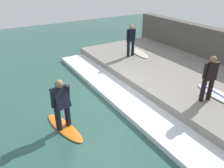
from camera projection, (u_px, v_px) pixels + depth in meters
ground_plane at (100, 105)px, 7.53m from camera, size 28.00×28.00×0.00m
concrete_ledge at (178, 76)px, 9.15m from camera, size 4.40×10.01×0.43m
back_wall at (218, 50)px, 9.96m from camera, size 0.50×10.51×1.82m
wave_foam_crest at (122, 96)px, 7.92m from camera, size 1.18×9.51×0.17m
surfboard_riding at (64, 127)px, 6.42m from camera, size 0.78×1.80×0.06m
surfer_riding at (61, 102)px, 6.01m from camera, size 0.57×0.51×1.53m
surfer_waiting_near at (210, 76)px, 6.64m from camera, size 0.50×0.32×1.49m
surfboard_waiting_near at (218, 95)px, 7.27m from camera, size 0.80×1.74×0.07m
surfer_waiting_far at (131, 39)px, 10.34m from camera, size 0.51×0.23×1.50m
surfboard_waiting_far at (139, 53)px, 11.05m from camera, size 0.86×1.83×0.06m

